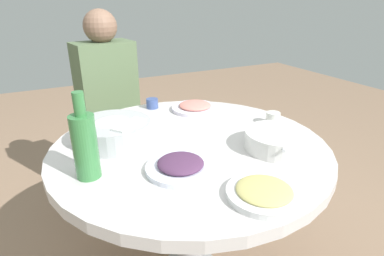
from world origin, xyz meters
name	(u,v)px	position (x,y,z in m)	size (l,w,h in m)	color
round_dining_table	(190,165)	(0.00, 0.00, 0.63)	(1.11, 1.11, 0.73)	#99999E
rice_bowl	(114,131)	(0.27, -0.15, 0.78)	(0.30, 0.30, 0.10)	#B2B5BA
soup_bowl	(278,141)	(-0.28, 0.20, 0.76)	(0.26, 0.26, 0.07)	silver
dish_shrimp	(195,107)	(-0.20, -0.35, 0.75)	(0.24, 0.24, 0.04)	silver
dish_noodles	(264,192)	(-0.03, 0.43, 0.75)	(0.23, 0.23, 0.04)	silver
dish_eggplant	(181,166)	(0.13, 0.18, 0.75)	(0.24, 0.24, 0.05)	silver
green_bottle	(85,144)	(0.41, 0.08, 0.85)	(0.08, 0.08, 0.29)	#377B40
tea_cup_near	(273,118)	(-0.44, -0.02, 0.76)	(0.06, 0.06, 0.06)	silver
tea_cup_far	(152,103)	(-0.01, -0.48, 0.76)	(0.06, 0.06, 0.05)	#394E8A
stool_for_diner_left	(115,164)	(0.14, -0.86, 0.23)	(0.33, 0.33, 0.46)	brown
diner_left	(107,86)	(0.14, -0.86, 0.78)	(0.37, 0.39, 0.76)	#2D333D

